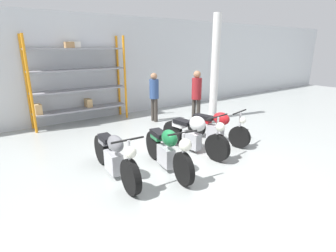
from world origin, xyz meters
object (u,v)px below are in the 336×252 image
object	(u,v)px
motorcycle_grey	(114,156)
motorcycle_white	(194,134)
motorcycle_red	(217,126)
person_browsing	(154,93)
person_near_rack	(197,93)
shelving_rack	(78,80)
toolbox	(239,134)
motorcycle_green	(167,149)

from	to	relation	value
motorcycle_grey	motorcycle_white	bearing A→B (deg)	94.94
motorcycle_grey	motorcycle_red	world-z (taller)	motorcycle_grey
person_browsing	person_near_rack	distance (m)	1.47
motorcycle_white	motorcycle_red	distance (m)	1.03
shelving_rack	motorcycle_red	bearing A→B (deg)	-58.73
motorcycle_grey	toolbox	size ratio (longest dim) A/B	5.00
motorcycle_green	motorcycle_grey	bearing A→B (deg)	-101.36
motorcycle_white	motorcycle_red	xyz separation A→B (m)	(1.01, 0.21, -0.04)
shelving_rack	motorcycle_green	bearing A→B (deg)	-86.13
person_near_rack	shelving_rack	bearing A→B (deg)	-53.22
motorcycle_red	person_browsing	bearing A→B (deg)	173.19
motorcycle_grey	motorcycle_red	size ratio (longest dim) A/B	1.15
motorcycle_white	toolbox	xyz separation A→B (m)	(1.70, -0.02, -0.33)
shelving_rack	motorcycle_grey	distance (m)	4.48
shelving_rack	person_near_rack	world-z (taller)	shelving_rack
motorcycle_red	motorcycle_white	bearing A→B (deg)	-90.71
motorcycle_grey	motorcycle_green	world-z (taller)	motorcycle_green
motorcycle_grey	motorcycle_green	bearing A→B (deg)	72.90
toolbox	motorcycle_red	bearing A→B (deg)	161.57
motorcycle_red	person_near_rack	distance (m)	1.82
motorcycle_grey	motorcycle_white	distance (m)	2.14
motorcycle_green	toolbox	distance (m)	2.87
motorcycle_green	shelving_rack	bearing A→B (deg)	-167.49
motorcycle_grey	motorcycle_green	size ratio (longest dim) A/B	1.07
motorcycle_green	motorcycle_red	size ratio (longest dim) A/B	1.07
motorcycle_white	motorcycle_red	bearing A→B (deg)	94.75
toolbox	person_browsing	bearing A→B (deg)	108.18
motorcycle_white	motorcycle_red	size ratio (longest dim) A/B	1.11
shelving_rack	motorcycle_grey	xyz separation A→B (m)	(-0.71, -4.31, -1.02)
shelving_rack	motorcycle_green	xyz separation A→B (m)	(0.32, -4.68, -0.99)
motorcycle_green	person_browsing	bearing A→B (deg)	160.13
motorcycle_green	toolbox	xyz separation A→B (m)	(2.82, 0.43, -0.34)
shelving_rack	motorcycle_green	distance (m)	4.80
motorcycle_red	person_near_rack	xyz separation A→B (m)	(0.64, 1.59, 0.63)
shelving_rack	motorcycle_red	size ratio (longest dim) A/B	1.65
person_near_rack	toolbox	distance (m)	2.04
person_near_rack	toolbox	size ratio (longest dim) A/B	4.07
motorcycle_white	person_near_rack	bearing A→B (deg)	130.32
toolbox	person_near_rack	bearing A→B (deg)	91.67
motorcycle_white	person_near_rack	xyz separation A→B (m)	(1.65, 1.80, 0.59)
shelving_rack	toolbox	xyz separation A→B (m)	(3.14, -4.25, -1.33)
shelving_rack	person_near_rack	xyz separation A→B (m)	(3.08, -2.43, -0.41)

